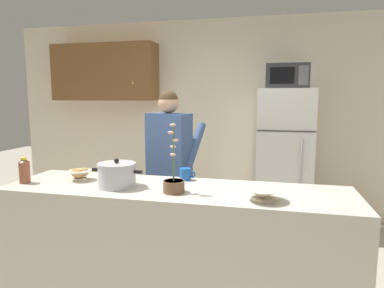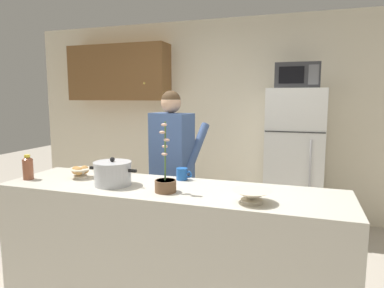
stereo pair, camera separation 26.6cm
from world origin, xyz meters
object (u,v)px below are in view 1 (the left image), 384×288
refrigerator (284,159)px  empty_bowl (263,194)px  person_near_pot (169,156)px  coffee_mug (186,174)px  microwave (287,76)px  cooking_pot (117,175)px  potted_orchid (174,183)px  bottle_near_edge (24,171)px  bread_bowl (80,174)px

refrigerator → empty_bowl: refrigerator is taller
person_near_pot → coffee_mug: person_near_pot is taller
microwave → empty_bowl: microwave is taller
person_near_pot → cooking_pot: bearing=-100.9°
potted_orchid → empty_bowl: bearing=-4.7°
coffee_mug → empty_bowl: coffee_mug is taller
cooking_pot → empty_bowl: (1.06, -0.10, -0.04)m
microwave → bottle_near_edge: size_ratio=2.39×
microwave → bottle_near_edge: microwave is taller
refrigerator → microwave: (0.00, -0.02, 0.98)m
microwave → potted_orchid: microwave is taller
cooking_pot → potted_orchid: bearing=-6.3°
microwave → coffee_mug: (-0.82, -1.58, -0.85)m
bread_bowl → potted_orchid: (0.83, -0.16, 0.02)m
potted_orchid → cooking_pot: bearing=173.7°
refrigerator → potted_orchid: size_ratio=3.40×
refrigerator → person_near_pot: bearing=-134.9°
cooking_pot → microwave: bearing=56.5°
person_near_pot → empty_bowl: 1.29m
microwave → potted_orchid: 2.26m
refrigerator → bread_bowl: 2.44m
refrigerator → bread_bowl: (-1.63, -1.81, 0.13)m
person_near_pot → potted_orchid: size_ratio=3.33×
bread_bowl → empty_bowl: bearing=-8.5°
refrigerator → person_near_pot: 1.57m
refrigerator → coffee_mug: 1.80m
bread_bowl → empty_bowl: 1.45m
cooking_pot → potted_orchid: 0.45m
microwave → empty_bowl: size_ratio=1.90×
bottle_near_edge → potted_orchid: size_ratio=0.41×
potted_orchid → person_near_pot: bearing=108.8°
refrigerator → person_near_pot: (-1.10, -1.11, 0.18)m
coffee_mug → bottle_near_edge: bottle_near_edge is taller
refrigerator → coffee_mug: size_ratio=12.80×
empty_bowl → microwave: bearing=84.3°
microwave → coffee_mug: microwave is taller
refrigerator → bottle_near_edge: size_ratio=8.36×
person_near_pot → coffee_mug: bearing=-60.1°
person_near_pot → bread_bowl: 0.88m
empty_bowl → coffee_mug: bearing=145.9°
person_near_pot → bottle_near_edge: bearing=-136.0°
potted_orchid → microwave: bearing=67.5°
refrigerator → potted_orchid: bearing=-112.3°
empty_bowl → refrigerator: bearing=84.4°
coffee_mug → cooking_pot: bearing=-144.2°
bottle_near_edge → potted_orchid: (1.20, 0.01, -0.03)m
microwave → cooking_pot: bearing=-123.5°
microwave → cooking_pot: (-1.26, -1.90, -0.81)m
coffee_mug → potted_orchid: size_ratio=0.27×
cooking_pot → refrigerator: bearing=56.8°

